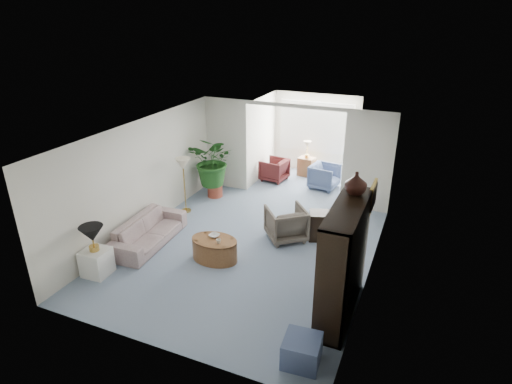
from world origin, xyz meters
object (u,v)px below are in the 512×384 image
at_px(side_table_dark, 321,226).
at_px(sunroom_table, 306,167).
at_px(sunroom_chair_blue, 324,176).
at_px(wingback_chair, 286,223).
at_px(coffee_table, 215,249).
at_px(floor_lamp, 183,164).
at_px(framed_picture, 374,197).
at_px(ottoman, 302,351).
at_px(sofa, 149,231).
at_px(table_lamp, 92,234).
at_px(coffee_bowl, 214,236).
at_px(coffee_cup, 219,241).
at_px(sunroom_chair_maroon, 274,170).
at_px(entertainment_cabinet, 343,262).
at_px(cabinet_urn, 356,183).
at_px(end_table, 97,262).
at_px(plant_pot, 215,191).

xyz_separation_m(side_table_dark, sunroom_table, (-1.42, 3.60, -0.03)).
bearing_deg(side_table_dark, sunroom_chair_blue, 103.17).
distance_m(wingback_chair, side_table_dark, 0.76).
bearing_deg(coffee_table, floor_lamp, 135.54).
distance_m(framed_picture, wingback_chair, 2.47).
bearing_deg(ottoman, sofa, 154.04).
distance_m(framed_picture, table_lamp, 5.06).
height_order(framed_picture, floor_lamp, framed_picture).
height_order(sunroom_chair_blue, sunroom_table, sunroom_chair_blue).
xyz_separation_m(floor_lamp, coffee_bowl, (1.65, -1.57, -0.78)).
height_order(coffee_cup, sunroom_chair_maroon, sunroom_chair_maroon).
distance_m(sofa, entertainment_cabinet, 4.35).
relative_size(coffee_cup, cabinet_urn, 0.26).
height_order(end_table, coffee_bowl, end_table).
distance_m(side_table_dark, sunroom_chair_blue, 2.92).
relative_size(end_table, floor_lamp, 1.43).
relative_size(cabinet_urn, plant_pot, 0.92).
distance_m(framed_picture, end_table, 5.19).
bearing_deg(wingback_chair, sunroom_table, -118.37).
height_order(coffee_table, sunroom_chair_maroon, sunroom_chair_maroon).
height_order(sofa, floor_lamp, floor_lamp).
bearing_deg(floor_lamp, end_table, -91.71).
height_order(plant_pot, sunroom_chair_blue, sunroom_chair_blue).
height_order(floor_lamp, plant_pot, floor_lamp).
height_order(ottoman, plant_pot, ottoman).
xyz_separation_m(cabinet_urn, plant_pot, (-4.13, 2.91, -1.95)).
xyz_separation_m(coffee_table, sunroom_table, (0.31, 5.25, 0.06)).
distance_m(floor_lamp, sunroom_table, 4.22).
relative_size(table_lamp, sunroom_table, 0.78).
bearing_deg(plant_pot, sunroom_chair_maroon, 58.73).
bearing_deg(floor_lamp, framed_picture, -15.35).
height_order(wingback_chair, sunroom_table, wingback_chair).
xyz_separation_m(entertainment_cabinet, plant_pot, (-4.13, 3.41, -0.81)).
bearing_deg(end_table, entertainment_cabinet, 8.93).
xyz_separation_m(floor_lamp, sunroom_table, (2.02, 3.58, -0.97)).
bearing_deg(wingback_chair, table_lamp, 4.74).
relative_size(end_table, wingback_chair, 0.64).
distance_m(table_lamp, coffee_bowl, 2.28).
bearing_deg(table_lamp, cabinet_urn, 15.09).
height_order(end_table, floor_lamp, floor_lamp).
bearing_deg(end_table, sofa, 81.57).
distance_m(coffee_bowl, ottoman, 3.20).
relative_size(sofa, entertainment_cabinet, 1.01).
xyz_separation_m(plant_pot, sunroom_table, (1.79, 2.47, 0.12)).
relative_size(framed_picture, wingback_chair, 0.62).
distance_m(ottoman, sunroom_chair_maroon, 7.03).
xyz_separation_m(coffee_bowl, sunroom_chair_blue, (1.11, 4.40, -0.14)).
distance_m(cabinet_urn, ottoman, 2.63).
distance_m(wingback_chair, sunroom_chair_maroon, 3.47).
xyz_separation_m(end_table, plant_pot, (0.31, 4.11, -0.10)).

